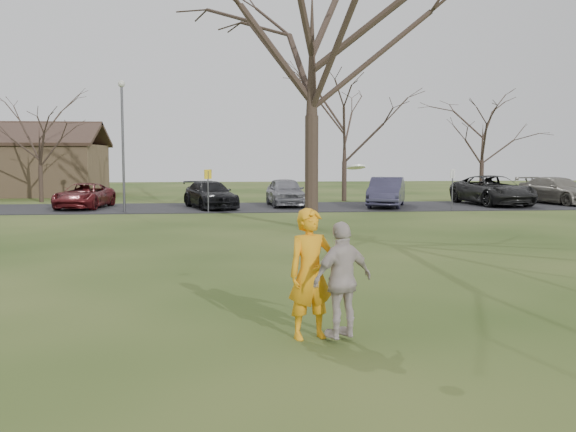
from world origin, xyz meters
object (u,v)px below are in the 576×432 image
Objects in this scene: car_7 at (558,191)px; big_tree at (312,38)px; car_5 at (386,192)px; player_defender at (311,274)px; lamp_post at (123,129)px; catching_play at (343,279)px; car_4 at (285,192)px; car_6 at (493,190)px; car_3 at (210,195)px; car_2 at (84,196)px.

car_7 is 19.73m from big_tree.
car_5 is 12.45m from big_tree.
lamp_post reaches higher than player_defender.
car_7 is at bearing 56.11° from catching_play.
car_4 is 0.77× the size of car_6.
car_4 is 15.40m from car_7.
car_4 is 0.94× the size of car_5.
player_defender is at bearing -74.85° from lamp_post.
car_6 is (15.42, 0.61, 0.12)m from car_3.
car_2 is 10.47m from car_4.
car_6 is at bearing 41.58° from big_tree.
car_5 is 0.92× the size of car_7.
lamp_post is 11.38m from big_tree.
big_tree reaches higher than car_4.
car_6 is at bearing 7.61° from car_2.
car_2 is 0.90× the size of car_7.
car_2 is 21.88m from car_6.
player_defender is 0.41× the size of car_3.
car_6 is at bearing 170.41° from car_7.
big_tree is at bearing -36.73° from car_2.
car_5 is 6.22m from car_6.
player_defender is 28.19m from car_6.
big_tree is (2.02, 14.57, 6.03)m from player_defender.
car_7 is 0.37× the size of big_tree.
catching_play is (-17.04, -25.38, 0.14)m from car_7.
catching_play is at bearing -73.97° from lamp_post.
catching_play reaches higher than player_defender.
car_4 is 11.43m from car_6.
car_3 is (-1.92, 24.14, -0.24)m from player_defender.
car_3 is 4.12m from car_4.
lamp_post is (-19.47, -2.68, 3.13)m from car_6.
catching_play is 0.18× the size of big_tree.
car_3 is at bearing -169.04° from car_4.
car_3 is 0.92× the size of car_7.
car_3 is at bearing 175.73° from car_6.
car_4 is (10.46, 0.47, 0.12)m from car_2.
catching_play is at bearing -63.10° from car_2.
car_7 is at bearing 39.88° from player_defender.
catching_play is (8.82, -24.90, 0.24)m from car_2.
player_defender is at bearing -103.54° from car_3.
car_5 is (5.25, -1.14, 0.02)m from car_4.
car_5 is (9.25, -0.15, 0.09)m from car_3.
player_defender reaches higher than car_3.
player_defender reaches higher than car_5.
lamp_post is at bearing 106.03° from catching_play.
car_7 is (3.98, 0.39, -0.06)m from car_6.
car_2 is at bearing 173.67° from car_6.
car_7 is (10.15, 1.15, -0.04)m from car_5.
car_3 is (6.46, -0.53, 0.05)m from car_2.
car_5 reaches higher than car_2.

